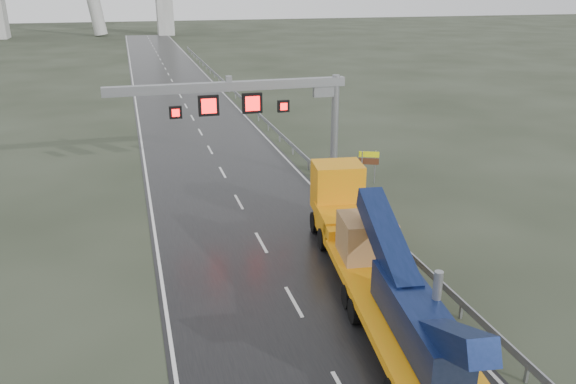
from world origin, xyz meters
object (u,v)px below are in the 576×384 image
object	(u,v)px
heavy_haul_truck	(374,257)
striped_barrier	(320,171)
sign_gantry	(263,104)
exit_sign_pair	(369,161)

from	to	relation	value
heavy_haul_truck	striped_barrier	world-z (taller)	heavy_haul_truck
heavy_haul_truck	striped_barrier	distance (m)	15.39
sign_gantry	exit_sign_pair	distance (m)	8.04
sign_gantry	heavy_haul_truck	distance (m)	14.84
sign_gantry	heavy_haul_truck	world-z (taller)	sign_gantry
heavy_haul_truck	striped_barrier	bearing A→B (deg)	87.09
exit_sign_pair	striped_barrier	distance (m)	3.47
sign_gantry	exit_sign_pair	bearing A→B (deg)	-8.19
sign_gantry	striped_barrier	bearing A→B (deg)	11.21
exit_sign_pair	striped_barrier	size ratio (longest dim) A/B	1.95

